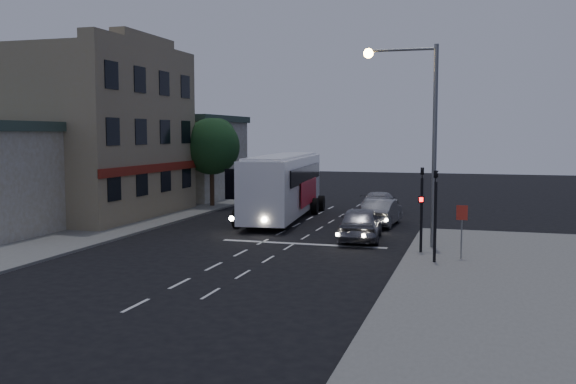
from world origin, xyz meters
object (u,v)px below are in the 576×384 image
(traffic_signal_side, at_px, (435,204))
(car_suv, at_px, (360,223))
(car_sedan_b, at_px, (380,202))
(traffic_signal_main, at_px, (422,199))
(car_sedan_a, at_px, (382,212))
(regulatory_sign, at_px, (462,223))
(tour_bus, at_px, (283,184))
(street_tree, at_px, (212,144))
(streetlight, at_px, (420,122))

(traffic_signal_side, bearing_deg, car_suv, 127.73)
(car_sedan_b, bearing_deg, traffic_signal_main, 106.54)
(car_sedan_a, distance_m, car_sedan_b, 6.03)
(traffic_signal_side, height_order, regulatory_sign, traffic_signal_side)
(tour_bus, xyz_separation_m, car_sedan_b, (5.23, 4.70, -1.41))
(car_suv, height_order, regulatory_sign, regulatory_sign)
(traffic_signal_main, distance_m, street_tree, 21.38)
(car_sedan_b, height_order, regulatory_sign, regulatory_sign)
(tour_bus, height_order, car_suv, tour_bus)
(tour_bus, xyz_separation_m, regulatory_sign, (10.81, -10.65, -0.52))
(street_tree, bearing_deg, traffic_signal_side, -44.50)
(regulatory_sign, distance_m, street_tree, 23.40)
(car_suv, bearing_deg, traffic_signal_side, 121.91)
(tour_bus, height_order, traffic_signal_main, traffic_signal_main)
(car_sedan_a, xyz_separation_m, regulatory_sign, (4.60, -9.40, 0.84))
(traffic_signal_main, bearing_deg, car_sedan_b, 105.16)
(car_suv, height_order, car_sedan_b, car_suv)
(car_suv, relative_size, traffic_signal_side, 1.20)
(tour_bus, bearing_deg, car_sedan_a, -17.01)
(car_sedan_a, relative_size, regulatory_sign, 2.09)
(car_sedan_b, relative_size, traffic_signal_main, 1.18)
(car_suv, distance_m, traffic_signal_side, 6.52)
(car_suv, relative_size, street_tree, 0.79)
(car_suv, distance_m, traffic_signal_main, 4.66)
(traffic_signal_main, bearing_deg, car_sedan_a, 109.10)
(car_sedan_b, bearing_deg, tour_bus, 43.32)
(streetlight, distance_m, street_tree, 20.19)
(regulatory_sign, bearing_deg, car_suv, 140.33)
(car_suv, distance_m, regulatory_sign, 6.37)
(regulatory_sign, xyz_separation_m, street_tree, (-17.51, 15.26, 2.90))
(car_sedan_a, distance_m, traffic_signal_side, 11.10)
(traffic_signal_side, bearing_deg, streetlight, 105.70)
(car_suv, xyz_separation_m, traffic_signal_main, (3.17, -3.02, 1.58))
(car_sedan_b, relative_size, traffic_signal_side, 1.18)
(streetlight, bearing_deg, car_sedan_b, 105.69)
(car_sedan_a, height_order, street_tree, street_tree)
(car_sedan_b, bearing_deg, streetlight, 107.07)
(traffic_signal_side, relative_size, street_tree, 0.66)
(car_suv, height_order, traffic_signal_side, traffic_signal_side)
(car_sedan_b, distance_m, traffic_signal_main, 14.95)
(car_sedan_b, bearing_deg, regulatory_sign, 111.37)
(car_suv, relative_size, traffic_signal_main, 1.20)
(car_suv, distance_m, street_tree, 17.29)
(traffic_signal_side, distance_m, regulatory_sign, 1.61)
(tour_bus, distance_m, streetlight, 12.61)
(regulatory_sign, bearing_deg, traffic_signal_main, 149.16)
(car_suv, bearing_deg, car_sedan_a, -98.63)
(streetlight, height_order, street_tree, streetlight)
(traffic_signal_side, bearing_deg, regulatory_sign, 43.92)
(traffic_signal_main, relative_size, streetlight, 0.46)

